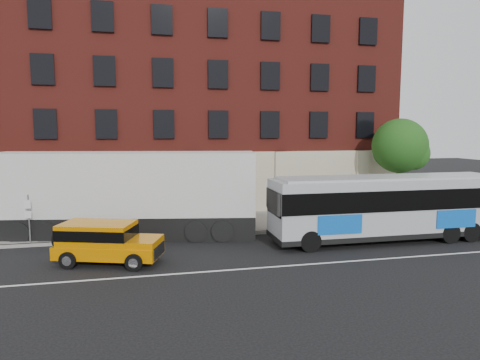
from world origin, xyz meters
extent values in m
plane|color=black|center=(0.00, 0.00, 0.00)|extent=(120.00, 120.00, 0.00)
cube|color=gray|center=(0.00, 9.00, 0.07)|extent=(60.00, 6.00, 0.15)
cube|color=gray|center=(0.00, 6.00, 0.07)|extent=(60.00, 0.25, 0.15)
cube|color=silver|center=(0.00, 0.50, 0.01)|extent=(60.00, 0.12, 0.01)
cube|color=maroon|center=(0.00, 17.00, 7.65)|extent=(30.00, 10.00, 15.00)
cube|color=#B9B193|center=(0.00, 11.85, 2.15)|extent=(30.00, 0.35, 4.00)
cube|color=#46110C|center=(-11.00, 11.00, 3.25)|extent=(4.20, 2.20, 0.30)
cube|color=#B9B193|center=(-6.00, 11.75, 2.15)|extent=(0.90, 0.55, 4.00)
cube|color=#B9B193|center=(0.00, 11.75, 2.15)|extent=(0.90, 0.55, 4.00)
cube|color=#B9B193|center=(6.00, 11.75, 2.15)|extent=(0.90, 0.55, 4.00)
cube|color=#B9B193|center=(12.00, 11.75, 2.15)|extent=(0.90, 0.55, 4.00)
cube|color=black|center=(-8.75, 11.92, 5.95)|extent=(1.30, 0.20, 1.80)
cube|color=black|center=(-5.25, 11.92, 5.95)|extent=(1.30, 0.20, 1.80)
cube|color=black|center=(-1.75, 11.92, 5.95)|extent=(1.30, 0.20, 1.80)
cube|color=black|center=(1.75, 11.92, 5.95)|extent=(1.30, 0.20, 1.80)
cube|color=black|center=(5.25, 11.92, 5.95)|extent=(1.30, 0.20, 1.80)
cube|color=black|center=(8.75, 11.92, 5.95)|extent=(1.30, 0.20, 1.80)
cube|color=black|center=(12.25, 11.92, 5.95)|extent=(1.30, 0.20, 1.80)
cube|color=black|center=(-8.75, 11.92, 9.15)|extent=(1.30, 0.20, 1.80)
cube|color=black|center=(-5.25, 11.92, 9.15)|extent=(1.30, 0.20, 1.80)
cube|color=black|center=(-1.75, 11.92, 9.15)|extent=(1.30, 0.20, 1.80)
cube|color=black|center=(1.75, 11.92, 9.15)|extent=(1.30, 0.20, 1.80)
cube|color=black|center=(5.25, 11.92, 9.15)|extent=(1.30, 0.20, 1.80)
cube|color=black|center=(8.75, 11.92, 9.15)|extent=(1.30, 0.20, 1.80)
cube|color=black|center=(12.25, 11.92, 9.15)|extent=(1.30, 0.20, 1.80)
cube|color=black|center=(-8.75, 11.92, 12.35)|extent=(1.30, 0.20, 1.80)
cube|color=black|center=(-5.25, 11.92, 12.35)|extent=(1.30, 0.20, 1.80)
cube|color=black|center=(-1.75, 11.92, 12.35)|extent=(1.30, 0.20, 1.80)
cube|color=black|center=(1.75, 11.92, 12.35)|extent=(1.30, 0.20, 1.80)
cube|color=black|center=(5.25, 11.92, 12.35)|extent=(1.30, 0.20, 1.80)
cube|color=black|center=(8.75, 11.92, 12.35)|extent=(1.30, 0.20, 1.80)
cube|color=black|center=(12.25, 11.92, 12.35)|extent=(1.30, 0.20, 1.80)
cube|color=black|center=(-10.50, 11.78, 1.75)|extent=(2.60, 0.15, 2.80)
cube|color=black|center=(-4.50, 11.78, 1.75)|extent=(2.60, 0.15, 2.80)
cube|color=black|center=(1.50, 11.78, 1.75)|extent=(2.60, 0.15, 2.80)
cube|color=black|center=(7.50, 11.78, 1.75)|extent=(2.60, 0.15, 2.80)
cylinder|color=gray|center=(-8.50, 6.20, 1.25)|extent=(0.07, 0.07, 2.50)
cube|color=silver|center=(-8.50, 6.05, 2.05)|extent=(0.30, 0.03, 0.40)
cube|color=silver|center=(-8.50, 6.05, 1.55)|extent=(0.30, 0.03, 0.35)
cylinder|color=#3D2F1E|center=(13.50, 9.50, 1.65)|extent=(0.32, 0.32, 3.00)
sphere|color=#1D4714|center=(13.50, 9.50, 4.55)|extent=(3.60, 3.60, 3.60)
sphere|color=#1D4714|center=(14.20, 9.10, 4.05)|extent=(2.20, 2.20, 2.20)
sphere|color=#1D4714|center=(12.90, 9.90, 4.15)|extent=(2.00, 2.00, 2.00)
cube|color=#A0A4AA|center=(8.91, 3.31, 1.76)|extent=(11.92, 2.57, 2.83)
cube|color=black|center=(8.91, 3.31, 0.45)|extent=(11.97, 2.62, 0.25)
cube|color=#A0A4AA|center=(8.91, 3.31, 3.22)|extent=(11.33, 2.27, 0.12)
cube|color=black|center=(8.91, 3.31, 2.23)|extent=(12.00, 2.65, 0.99)
cube|color=blue|center=(5.72, 2.07, 1.24)|extent=(2.18, 0.06, 0.89)
cube|color=blue|center=(11.89, 4.56, 1.24)|extent=(2.18, 0.06, 0.89)
cylinder|color=black|center=(4.34, 2.22, 0.50)|extent=(0.99, 0.31, 0.99)
cylinder|color=black|center=(4.35, 4.47, 0.50)|extent=(0.99, 0.31, 0.99)
cylinder|color=black|center=(11.68, 2.17, 0.50)|extent=(0.99, 0.31, 0.99)
cylinder|color=black|center=(11.70, 4.41, 0.50)|extent=(0.99, 0.31, 0.99)
cylinder|color=black|center=(12.87, 2.16, 0.50)|extent=(0.99, 0.31, 0.99)
cylinder|color=black|center=(12.89, 4.40, 0.50)|extent=(0.99, 0.31, 0.99)
cube|color=#CF7400|center=(-4.52, 2.48, 0.57)|extent=(4.59, 3.01, 0.53)
cube|color=#CF7400|center=(-4.98, 2.63, 1.28)|extent=(3.32, 2.56, 0.88)
cube|color=black|center=(-4.98, 2.63, 1.33)|extent=(3.36, 2.61, 0.44)
cube|color=#CF7400|center=(-3.13, 2.02, 0.97)|extent=(1.79, 2.01, 0.27)
cube|color=black|center=(-2.49, 1.80, 0.62)|extent=(0.50, 1.36, 0.49)
cylinder|color=black|center=(-6.66, 3.19, 0.97)|extent=(0.40, 0.70, 0.67)
cylinder|color=black|center=(-3.49, 1.22, 0.35)|extent=(0.75, 0.46, 0.71)
cylinder|color=silver|center=(-3.49, 1.22, 0.35)|extent=(0.45, 0.37, 0.39)
cylinder|color=black|center=(-2.95, 2.87, 0.35)|extent=(0.75, 0.46, 0.71)
cylinder|color=silver|center=(-2.95, 2.87, 0.35)|extent=(0.45, 0.37, 0.39)
cylinder|color=black|center=(-6.09, 2.09, 0.35)|extent=(0.75, 0.46, 0.71)
cylinder|color=silver|center=(-6.09, 2.09, 0.35)|extent=(0.45, 0.37, 0.39)
cylinder|color=black|center=(-5.55, 3.73, 0.35)|extent=(0.75, 0.46, 0.71)
cylinder|color=silver|center=(-5.55, 3.73, 0.35)|extent=(0.45, 0.37, 0.39)
cube|color=black|center=(-3.97, 7.01, 0.61)|extent=(13.55, 4.93, 1.22)
cube|color=silver|center=(-3.97, 7.01, 2.82)|extent=(13.56, 4.97, 3.21)
cylinder|color=black|center=(-9.10, 6.62, 0.55)|extent=(1.14, 0.50, 1.11)
cylinder|color=black|center=(-8.65, 9.13, 0.55)|extent=(1.14, 0.50, 1.11)
cylinder|color=black|center=(-7.79, 6.39, 0.55)|extent=(1.14, 0.50, 1.11)
cylinder|color=black|center=(-7.34, 8.90, 0.55)|extent=(1.14, 0.50, 1.11)
cylinder|color=black|center=(-0.59, 5.12, 0.55)|extent=(1.14, 0.50, 1.11)
cylinder|color=black|center=(-0.14, 7.63, 0.55)|extent=(1.14, 0.50, 1.11)
cylinder|color=black|center=(0.72, 4.89, 0.55)|extent=(1.14, 0.50, 1.11)
cylinder|color=black|center=(1.16, 7.40, 0.55)|extent=(1.14, 0.50, 1.11)
camera|label=1|loc=(-2.94, -15.55, 5.53)|focal=31.68mm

